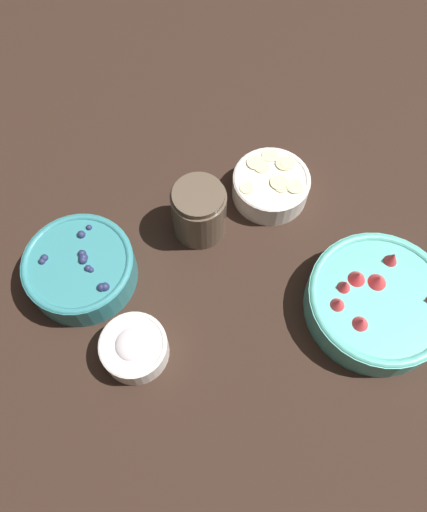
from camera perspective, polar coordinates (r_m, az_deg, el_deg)
The scene contains 6 objects.
ground_plane at distance 0.85m, azimuth 3.81°, elevation -4.57°, with size 4.00×4.00×0.00m, color black.
bowl_strawberries at distance 0.85m, azimuth 18.26°, elevation -4.89°, with size 0.23×0.23×0.08m.
bowl_blueberries at distance 0.86m, azimuth -14.99°, elevation -1.31°, with size 0.18×0.18×0.07m.
bowl_bananas at distance 0.93m, azimuth 6.58°, elevation 8.14°, with size 0.14×0.14×0.05m.
bowl_cream at distance 0.80m, azimuth -9.06°, elevation -10.28°, with size 0.11×0.11×0.06m.
jar_chocolate at distance 0.87m, azimuth -1.65°, elevation 4.99°, with size 0.10×0.10×0.11m.
Camera 1 is at (-0.24, -0.21, 0.79)m, focal length 35.00 mm.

